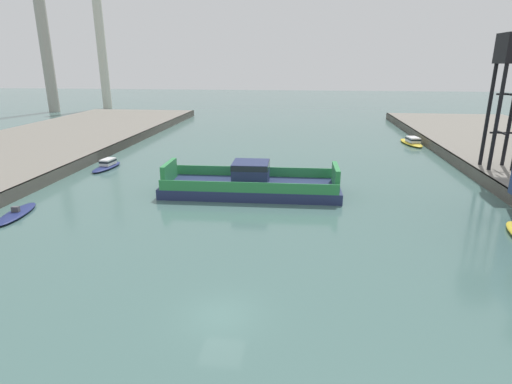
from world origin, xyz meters
name	(u,v)px	position (x,y,z in m)	size (l,w,h in m)	color
ground_plane	(221,316)	(0.00, 0.00, 0.00)	(400.00, 400.00, 0.00)	#476B66
chain_ferry	(251,184)	(-1.23, 23.11, 1.08)	(19.39, 7.07, 3.55)	navy
moored_boat_near_left	(16,214)	(-22.31, 13.66, 0.22)	(2.68, 6.53, 0.91)	navy
moored_boat_mid_left	(412,142)	(23.27, 54.53, 0.51)	(3.55, 8.22, 1.38)	yellow
moored_boat_mid_right	(107,165)	(-22.12, 32.03, 0.47)	(2.52, 6.38, 1.26)	navy
smokestack_distant_a	(45,44)	(-68.27, 94.84, 18.66)	(3.26, 3.26, 35.26)	#9E998E
smokestack_distant_b	(101,41)	(-56.89, 105.16, 19.76)	(2.88, 2.88, 37.44)	beige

